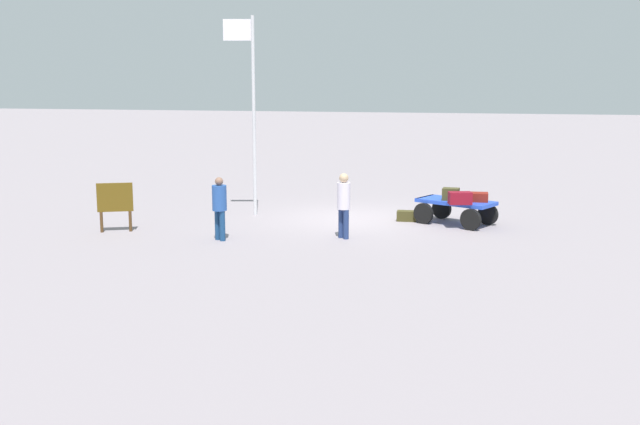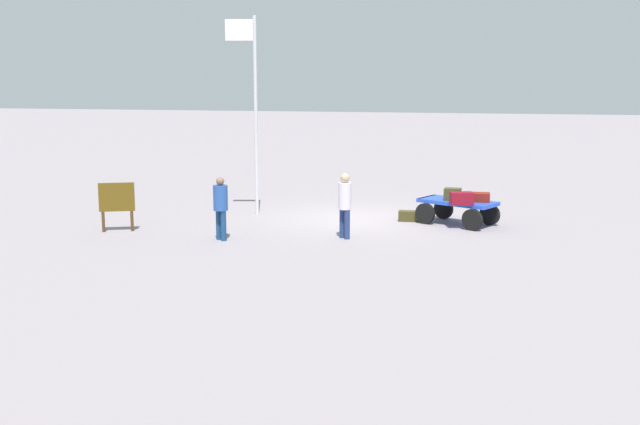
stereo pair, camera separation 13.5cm
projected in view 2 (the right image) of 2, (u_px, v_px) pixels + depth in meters
ground_plane at (354, 219)px, 22.43m from camera, size 120.00×120.00×0.00m
luggage_cart at (457, 207)px, 21.54m from camera, size 2.32×1.92×0.68m
suitcase_navy at (453, 194)px, 21.44m from camera, size 0.47×0.39×0.33m
suitcase_grey at (462, 198)px, 20.80m from camera, size 0.66×0.49×0.32m
suitcase_olive at (478, 197)px, 21.24m from camera, size 0.64×0.42×0.24m
suitcase_tan at (408, 216)px, 22.05m from camera, size 0.56×0.31×0.29m
worker_lead at (221, 203)px, 19.43m from camera, size 0.50×0.50×1.59m
worker_trailing at (345, 201)px, 19.62m from camera, size 0.46×0.46×1.66m
flagpole at (253, 100)px, 22.48m from camera, size 0.90×0.19×5.72m
signboard at (117, 201)px, 20.51m from camera, size 0.88×0.40×1.30m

